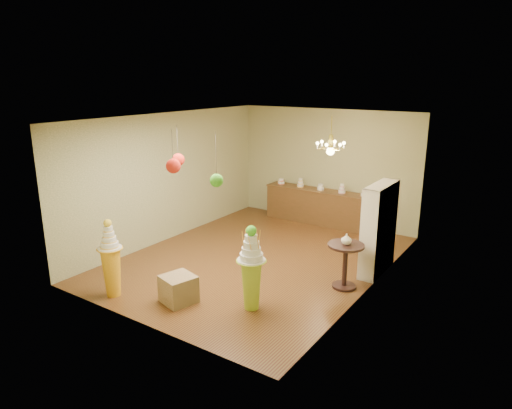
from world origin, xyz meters
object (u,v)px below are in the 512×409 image
Objects in this scene: pedestal_green at (251,274)px; round_table at (345,260)px; sideboard at (320,206)px; pedestal_orange at (111,265)px.

pedestal_green is 1.72× the size of round_table.
round_table is (0.98, 1.61, -0.08)m from pedestal_green.
pedestal_green reaches higher than round_table.
sideboard is at bearing 103.07° from pedestal_green.
sideboard is at bearing 123.14° from round_table.
pedestal_green reaches higher than sideboard.
pedestal_green reaches higher than pedestal_orange.
round_table is (3.30, 2.60, -0.03)m from pedestal_orange.
sideboard is (-1.12, 4.83, -0.15)m from pedestal_green.
round_table is (2.10, -3.22, 0.07)m from sideboard.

